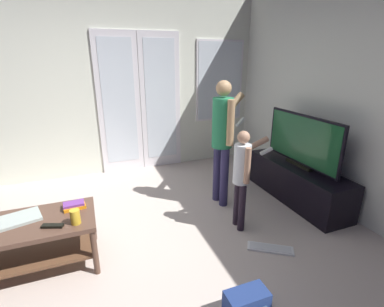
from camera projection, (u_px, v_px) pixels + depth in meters
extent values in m
cube|color=beige|center=(119.00, 268.00, 2.50)|extent=(5.40, 4.76, 0.02)
cube|color=silver|center=(90.00, 83.00, 4.11)|extent=(5.40, 0.06, 2.85)
cube|color=white|center=(119.00, 106.00, 4.32)|extent=(0.65, 0.02, 2.19)
cube|color=silver|center=(119.00, 103.00, 4.29)|extent=(0.49, 0.01, 1.89)
cube|color=white|center=(161.00, 104.00, 4.54)|extent=(0.65, 0.02, 2.19)
cube|color=silver|center=(161.00, 101.00, 4.51)|extent=(0.49, 0.01, 1.89)
cube|color=white|center=(220.00, 81.00, 4.79)|extent=(0.86, 0.02, 1.33)
cube|color=silver|center=(220.00, 81.00, 4.78)|extent=(0.80, 0.01, 1.27)
cube|color=silver|center=(366.00, 93.00, 2.94)|extent=(0.06, 4.76, 2.85)
cube|color=brown|center=(30.00, 224.00, 2.35)|extent=(1.03, 0.58, 0.04)
cube|color=brown|center=(36.00, 252.00, 2.45)|extent=(0.95, 0.50, 0.02)
cylinder|color=brown|center=(95.00, 252.00, 2.37)|extent=(0.05, 0.05, 0.43)
cylinder|color=brown|center=(92.00, 221.00, 2.82)|extent=(0.05, 0.05, 0.43)
cube|color=black|center=(297.00, 183.00, 3.63)|extent=(0.46, 1.50, 0.47)
cube|color=black|center=(345.00, 208.00, 2.97)|extent=(0.39, 0.02, 0.27)
cube|color=black|center=(299.00, 164.00, 3.55)|extent=(0.08, 0.42, 0.04)
cube|color=black|center=(303.00, 140.00, 3.44)|extent=(0.04, 1.20, 0.61)
cube|color=#194C28|center=(301.00, 140.00, 3.44)|extent=(0.00, 1.15, 0.56)
cylinder|color=#332E59|center=(224.00, 178.00, 3.44)|extent=(0.10, 0.10, 0.75)
cylinder|color=#332E59|center=(217.00, 173.00, 3.58)|extent=(0.10, 0.10, 0.75)
cylinder|color=#288455|center=(222.00, 123.00, 3.29)|extent=(0.25, 0.25, 0.59)
sphere|color=tan|center=(224.00, 88.00, 3.16)|extent=(0.18, 0.18, 0.18)
cylinder|color=tan|center=(231.00, 123.00, 3.14)|extent=(0.09, 0.09, 0.52)
cylinder|color=tan|center=(229.00, 110.00, 3.48)|extent=(0.45, 0.13, 0.42)
cube|color=white|center=(240.00, 122.00, 3.62)|extent=(0.13, 0.05, 0.12)
cylinder|color=#291E2B|center=(242.00, 208.00, 2.96)|extent=(0.07, 0.07, 0.54)
cylinder|color=#291E2B|center=(237.00, 203.00, 3.07)|extent=(0.07, 0.07, 0.54)
cylinder|color=silver|center=(242.00, 164.00, 2.86)|extent=(0.17, 0.17, 0.42)
sphere|color=tan|center=(244.00, 137.00, 2.77)|extent=(0.13, 0.13, 0.13)
cylinder|color=tan|center=(247.00, 166.00, 2.75)|extent=(0.06, 0.06, 0.37)
cylinder|color=tan|center=(252.00, 146.00, 2.97)|extent=(0.37, 0.09, 0.20)
cube|color=white|center=(266.00, 151.00, 3.04)|extent=(0.14, 0.05, 0.08)
cube|color=navy|center=(246.00, 304.00, 2.01)|extent=(0.31, 0.17, 0.20)
cube|color=white|center=(270.00, 248.00, 2.73)|extent=(0.44, 0.35, 0.02)
cube|color=silver|center=(270.00, 247.00, 2.73)|extent=(0.38, 0.30, 0.00)
cube|color=#AAB8B1|center=(18.00, 219.00, 2.37)|extent=(0.40, 0.33, 0.03)
cylinder|color=gold|center=(75.00, 217.00, 2.31)|extent=(0.08, 0.08, 0.13)
cube|color=black|center=(53.00, 226.00, 2.27)|extent=(0.18, 0.11, 0.02)
cube|color=orange|center=(74.00, 206.00, 2.57)|extent=(0.21, 0.17, 0.03)
cube|color=#753A94|center=(74.00, 204.00, 2.56)|extent=(0.19, 0.12, 0.02)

